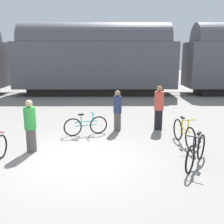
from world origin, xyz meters
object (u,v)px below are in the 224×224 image
Objects in this scene: person_in_navy at (117,110)px; person_in_red at (159,108)px; bicycle_black at (196,152)px; freight_train at (95,57)px; bicycle_yellow at (184,133)px; bicycle_teal at (86,126)px; person_in_green at (30,126)px.

person_in_red reaches higher than person_in_navy.
person_in_navy is (-2.02, 3.36, 0.41)m from bicycle_black.
freight_train reaches higher than person_in_navy.
bicycle_teal is at bearing 161.54° from bicycle_yellow.
bicycle_yellow is at bearing -72.39° from freight_train.
freight_train is 20.40× the size of bicycle_yellow.
bicycle_black is 4.25m from bicycle_teal.
bicycle_yellow is 1.11× the size of person_in_navy.
bicycle_yellow is (3.48, -10.95, -2.28)m from freight_train.
person_in_green is at bearing -173.62° from bicycle_yellow.
person_in_red is at bearing 96.19° from bicycle_black.
bicycle_teal is (0.13, -9.84, -2.31)m from freight_train.
person_in_navy reaches higher than bicycle_teal.
freight_train is at bearing 107.61° from bicycle_yellow.
bicycle_teal is 2.96m from person_in_red.
freight_train reaches higher than bicycle_teal.
bicycle_black is (3.34, -12.62, -2.28)m from freight_train.
person_in_navy is at bearing 64.44° from person_in_green.
freight_train is 9.76m from person_in_red.
bicycle_black is at bearing 178.18° from person_in_navy.
person_in_navy is 1.65m from person_in_red.
person_in_red is (-0.38, 3.49, 0.48)m from bicycle_black.
person_in_navy is at bearing 131.01° from person_in_red.
person_in_green reaches higher than person_in_navy.
person_in_green is (-4.75, 1.12, 0.42)m from bicycle_black.
person_in_green is (-1.54, -1.66, 0.45)m from bicycle_teal.
bicycle_teal is at bearing 72.21° from person_in_green.
bicycle_teal is at bearing -89.23° from freight_train.
person_in_green is at bearing 166.77° from bicycle_black.
freight_train is 23.36× the size of bicycle_black.
bicycle_teal is at bearing 83.34° from person_in_navy.
person_in_red is at bearing -72.00° from freight_train.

